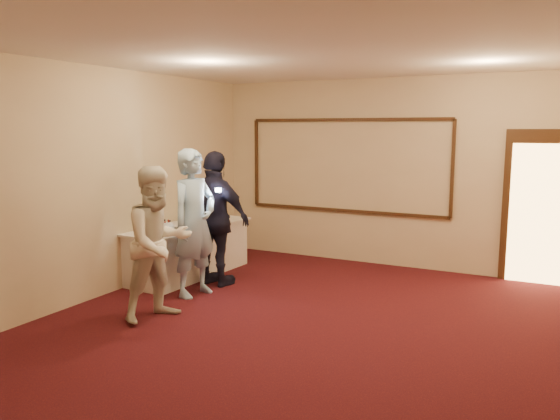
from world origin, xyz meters
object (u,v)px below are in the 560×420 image
object	(u,v)px
cupcake_stand	(205,206)
guest	(216,219)
tart	(188,227)
buffet_table	(189,250)
woman	(159,243)
man	(194,223)
plate_stack_a	(192,218)
pavlova_tray	(164,229)
plate_stack_b	(214,217)

from	to	relation	value
cupcake_stand	guest	world-z (taller)	guest
guest	tart	bearing A→B (deg)	8.52
buffet_table	woman	xyz separation A→B (m)	(0.84, -1.71, 0.51)
man	woman	distance (m)	0.95
plate_stack_a	guest	xyz separation A→B (m)	(0.68, -0.37, 0.10)
buffet_table	pavlova_tray	bearing A→B (deg)	-79.68
tart	man	bearing A→B (deg)	-46.47
buffet_table	man	bearing A→B (deg)	-48.85
plate_stack_b	woman	bearing A→B (deg)	-72.81
man	woman	world-z (taller)	man
tart	woman	world-z (taller)	woman
woman	cupcake_stand	bearing A→B (deg)	41.32
cupcake_stand	guest	xyz separation A→B (m)	(0.90, -1.03, 0.01)
tart	woman	bearing A→B (deg)	-65.70
pavlova_tray	cupcake_stand	bearing A→B (deg)	103.68
pavlova_tray	tart	xyz separation A→B (m)	(0.06, 0.47, -0.05)
buffet_table	cupcake_stand	bearing A→B (deg)	106.72
pavlova_tray	woman	size ratio (longest dim) A/B	0.29
man	cupcake_stand	bearing A→B (deg)	40.46
buffet_table	pavlova_tray	distance (m)	0.87
cupcake_stand	plate_stack_b	world-z (taller)	cupcake_stand
plate_stack_b	tart	bearing A→B (deg)	-90.33
buffet_table	guest	xyz separation A→B (m)	(0.66, -0.25, 0.56)
buffet_table	plate_stack_a	size ratio (longest dim) A/B	10.78
plate_stack_a	tart	size ratio (longest dim) A/B	0.65
plate_stack_a	woman	world-z (taller)	woman
cupcake_stand	tart	world-z (taller)	cupcake_stand
man	guest	xyz separation A→B (m)	(-0.01, 0.53, -0.02)
plate_stack_b	woman	xyz separation A→B (m)	(0.65, -2.09, 0.04)
cupcake_stand	woman	world-z (taller)	woman
tart	man	world-z (taller)	man
pavlova_tray	woman	distance (m)	1.21
plate_stack_b	woman	distance (m)	2.19
plate_stack_a	guest	bearing A→B (deg)	-28.68
cupcake_stand	guest	bearing A→B (deg)	-48.94
tart	guest	distance (m)	0.50
cupcake_stand	buffet_table	bearing A→B (deg)	-73.28
woman	plate_stack_b	bearing A→B (deg)	35.10
pavlova_tray	guest	bearing A→B (deg)	42.33
pavlova_tray	tart	size ratio (longest dim) A/B	1.67
cupcake_stand	woman	distance (m)	2.72
tart	man	size ratio (longest dim) A/B	0.16
plate_stack_b	woman	world-z (taller)	woman
woman	guest	xyz separation A→B (m)	(-0.18, 1.46, 0.06)
plate_stack_b	guest	xyz separation A→B (m)	(0.47, -0.63, 0.10)
plate_stack_a	man	distance (m)	1.14
pavlova_tray	plate_stack_a	xyz separation A→B (m)	(-0.15, 0.86, 0.01)
plate_stack_b	plate_stack_a	bearing A→B (deg)	-129.20
man	guest	world-z (taller)	man
plate_stack_b	guest	distance (m)	0.79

